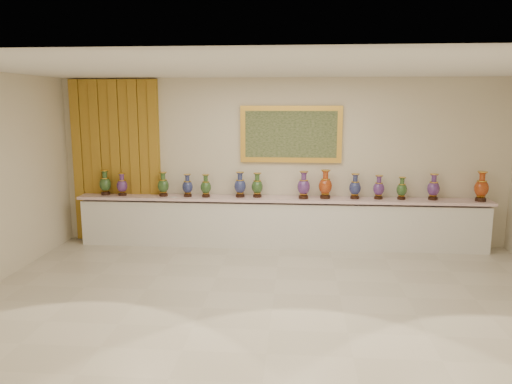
% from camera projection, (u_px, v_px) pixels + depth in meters
% --- Properties ---
extents(ground, '(8.00, 8.00, 0.00)m').
position_uv_depth(ground, '(274.00, 293.00, 6.80)').
color(ground, beige).
rests_on(ground, ground).
extents(room, '(8.00, 8.00, 8.00)m').
position_uv_depth(room, '(144.00, 157.00, 9.12)').
color(room, beige).
rests_on(room, ground).
extents(counter, '(7.28, 0.48, 0.90)m').
position_uv_depth(counter, '(280.00, 223.00, 8.95)').
color(counter, white).
rests_on(counter, ground).
extents(vase_0, '(0.26, 0.26, 0.45)m').
position_uv_depth(vase_0, '(105.00, 184.00, 9.09)').
color(vase_0, black).
rests_on(vase_0, counter).
extents(vase_1, '(0.23, 0.23, 0.41)m').
position_uv_depth(vase_1, '(122.00, 185.00, 9.03)').
color(vase_1, black).
rests_on(vase_1, counter).
extents(vase_2, '(0.26, 0.26, 0.44)m').
position_uv_depth(vase_2, '(163.00, 185.00, 8.97)').
color(vase_2, black).
rests_on(vase_2, counter).
extents(vase_3, '(0.22, 0.22, 0.41)m').
position_uv_depth(vase_3, '(188.00, 187.00, 8.92)').
color(vase_3, black).
rests_on(vase_3, counter).
extents(vase_4, '(0.24, 0.24, 0.41)m').
position_uv_depth(vase_4, '(206.00, 187.00, 8.89)').
color(vase_4, black).
rests_on(vase_4, counter).
extents(vase_5, '(0.28, 0.28, 0.45)m').
position_uv_depth(vase_5, '(240.00, 186.00, 8.88)').
color(vase_5, black).
rests_on(vase_5, counter).
extents(vase_6, '(0.21, 0.21, 0.44)m').
position_uv_depth(vase_6, '(257.00, 186.00, 8.87)').
color(vase_6, black).
rests_on(vase_6, counter).
extents(vase_7, '(0.28, 0.28, 0.48)m').
position_uv_depth(vase_7, '(304.00, 186.00, 8.73)').
color(vase_7, black).
rests_on(vase_7, counter).
extents(vase_8, '(0.28, 0.28, 0.51)m').
position_uv_depth(vase_8, '(325.00, 186.00, 8.74)').
color(vase_8, black).
rests_on(vase_8, counter).
extents(vase_9, '(0.26, 0.26, 0.44)m').
position_uv_depth(vase_9, '(355.00, 187.00, 8.72)').
color(vase_9, black).
rests_on(vase_9, counter).
extents(vase_10, '(0.25, 0.25, 0.42)m').
position_uv_depth(vase_10, '(379.00, 188.00, 8.71)').
color(vase_10, black).
rests_on(vase_10, counter).
extents(vase_11, '(0.24, 0.24, 0.39)m').
position_uv_depth(vase_11, '(402.00, 189.00, 8.67)').
color(vase_11, black).
rests_on(vase_11, counter).
extents(vase_12, '(0.27, 0.27, 0.45)m').
position_uv_depth(vase_12, '(433.00, 188.00, 8.63)').
color(vase_12, black).
rests_on(vase_12, counter).
extents(vase_13, '(0.26, 0.26, 0.51)m').
position_uv_depth(vase_13, '(481.00, 188.00, 8.51)').
color(vase_13, black).
rests_on(vase_13, counter).
extents(label_card, '(0.10, 0.06, 0.00)m').
position_uv_depth(label_card, '(174.00, 197.00, 8.88)').
color(label_card, white).
rests_on(label_card, counter).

